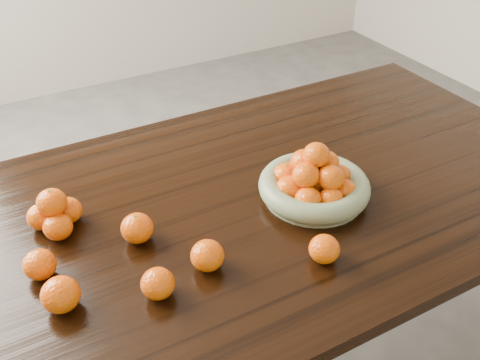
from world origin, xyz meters
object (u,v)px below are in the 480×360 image
orange_pyramid (55,214)px  loose_orange_0 (137,228)px  fruit_bowl (314,183)px  dining_table (235,227)px

orange_pyramid → loose_orange_0: size_ratio=1.71×
orange_pyramid → fruit_bowl: bearing=-17.3°
dining_table → fruit_bowl: (0.19, -0.08, 0.13)m
fruit_bowl → loose_orange_0: (-0.47, 0.06, -0.01)m
fruit_bowl → orange_pyramid: size_ratio=2.20×
dining_table → loose_orange_0: 0.30m
fruit_bowl → orange_pyramid: (-0.63, 0.20, 0.00)m
dining_table → orange_pyramid: size_ratio=14.95×
dining_table → fruit_bowl: 0.25m
dining_table → orange_pyramid: (-0.43, 0.11, 0.13)m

